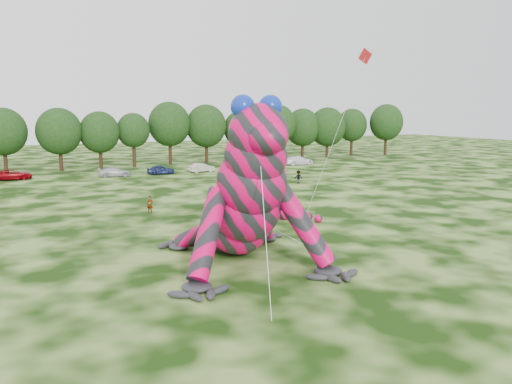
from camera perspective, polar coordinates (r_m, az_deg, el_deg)
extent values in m
plane|color=#16330A|center=(30.01, 8.43, -8.52)|extent=(240.00, 240.00, 0.00)
cube|color=red|center=(41.41, 12.38, 14.92)|extent=(1.59, 0.89, 1.17)
cylinder|color=silver|center=(41.20, 8.86, 5.78)|extent=(0.02, 0.02, 14.07)
cylinder|color=#382314|center=(42.16, 5.53, -3.05)|extent=(0.08, 0.08, 0.24)
imported|color=#93060E|center=(73.29, -26.06, 1.79)|extent=(4.97, 2.40, 1.37)
imported|color=#B6B9C0|center=(71.65, -15.84, 2.20)|extent=(4.61, 2.39, 1.28)
imported|color=navy|center=(72.85, -10.83, 2.52)|extent=(3.97, 1.79, 1.32)
imported|color=#BCB5AC|center=(74.42, -6.26, 2.78)|extent=(4.24, 2.14, 1.33)
imported|color=#272729|center=(77.55, -0.30, 3.13)|extent=(5.42, 3.26, 1.41)
imported|color=white|center=(84.06, 4.89, 3.61)|extent=(5.24, 2.46, 1.48)
imported|color=gray|center=(62.80, 4.87, 1.71)|extent=(1.17, 0.86, 1.63)
imported|color=gray|center=(45.68, -12.02, -1.41)|extent=(0.68, 0.64, 1.56)
imported|color=gray|center=(48.72, -0.35, -0.41)|extent=(1.60, 1.42, 1.76)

